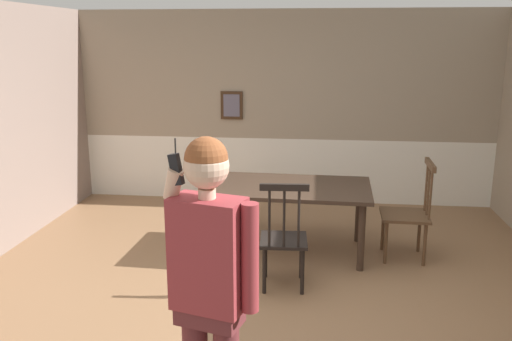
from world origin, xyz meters
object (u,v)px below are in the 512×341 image
object	(u,v)px
dining_table	(292,193)
person_figure	(210,277)
chair_by_doorway	(284,238)
chair_near_window	(409,213)

from	to	relation	value
dining_table	person_figure	distance (m)	2.97
chair_by_doorway	dining_table	bearing A→B (deg)	84.57
dining_table	chair_by_doorway	size ratio (longest dim) A/B	1.62
chair_by_doorway	chair_near_window	bearing A→B (deg)	30.74
chair_near_window	dining_table	bearing A→B (deg)	89.86
person_figure	dining_table	bearing A→B (deg)	-80.09
chair_near_window	person_figure	size ratio (longest dim) A/B	0.59
chair_near_window	person_figure	world-z (taller)	person_figure
person_figure	chair_near_window	bearing A→B (deg)	-101.93
chair_near_window	chair_by_doorway	size ratio (longest dim) A/B	1.00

